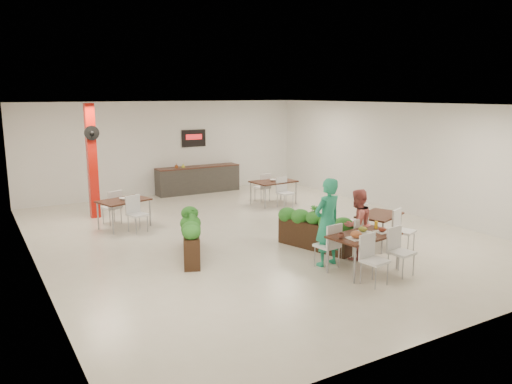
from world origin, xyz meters
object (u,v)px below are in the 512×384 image
(diner_woman, at_px, (357,224))
(side_table_c, at_px, (379,220))
(diner_man, at_px, (327,222))
(side_table_b, at_px, (273,184))
(planter_left, at_px, (191,233))
(service_counter, at_px, (198,179))
(main_table, at_px, (364,240))
(side_table_a, at_px, (124,204))
(red_column, at_px, (92,160))
(planter_right, at_px, (314,228))

(diner_woman, bearing_deg, side_table_c, -165.65)
(diner_man, height_order, side_table_b, diner_man)
(diner_woman, xyz_separation_m, planter_left, (-2.98, 1.89, -0.23))
(side_table_c, bearing_deg, service_counter, 75.78)
(service_counter, xyz_separation_m, diner_man, (-0.84, -8.36, 0.41))
(main_table, bearing_deg, diner_woman, 58.06)
(planter_left, height_order, side_table_a, planter_left)
(diner_man, bearing_deg, diner_woman, 172.37)
(diner_man, height_order, side_table_a, diner_man)
(diner_man, xyz_separation_m, side_table_a, (-2.75, 4.95, -0.27))
(service_counter, height_order, planter_left, service_counter)
(red_column, xyz_separation_m, side_table_b, (5.28, -1.11, -1.00))
(planter_left, bearing_deg, diner_man, -40.90)
(main_table, bearing_deg, planter_right, 89.16)
(diner_man, height_order, planter_right, diner_man)
(service_counter, height_order, main_table, service_counter)
(service_counter, xyz_separation_m, planter_right, (-0.43, -7.37, 0.01))
(planter_left, distance_m, planter_right, 2.75)
(side_table_b, bearing_deg, side_table_c, -98.08)
(side_table_b, bearing_deg, main_table, -110.88)
(service_counter, relative_size, main_table, 1.70)
(red_column, bearing_deg, side_table_b, -11.85)
(service_counter, relative_size, diner_man, 1.66)
(side_table_b, distance_m, side_table_c, 4.97)
(red_column, bearing_deg, main_table, -63.62)
(red_column, relative_size, side_table_a, 1.91)
(red_column, bearing_deg, diner_man, -64.09)
(planter_right, bearing_deg, diner_man, -112.89)
(main_table, bearing_deg, red_column, 116.38)
(diner_woman, distance_m, side_table_a, 6.09)
(diner_man, bearing_deg, main_table, 113.17)
(diner_woman, relative_size, side_table_a, 0.90)
(diner_woman, bearing_deg, diner_man, -7.63)
(red_column, distance_m, side_table_b, 5.48)
(planter_right, bearing_deg, planter_left, 160.74)
(diner_man, xyz_separation_m, diner_woman, (0.80, 0.00, -0.15))
(side_table_b, bearing_deg, diner_man, -116.40)
(planter_left, bearing_deg, side_table_b, 39.07)
(planter_right, relative_size, side_table_c, 1.12)
(service_counter, distance_m, side_table_c, 8.00)
(planter_left, relative_size, side_table_c, 1.15)
(main_table, xyz_separation_m, planter_right, (0.02, 1.64, -0.14))
(planter_left, relative_size, planter_right, 1.03)
(main_table, distance_m, side_table_c, 1.81)
(main_table, relative_size, side_table_b, 1.07)
(side_table_b, relative_size, side_table_c, 0.99)
(service_counter, xyz_separation_m, side_table_a, (-3.60, -3.41, 0.14))
(main_table, xyz_separation_m, diner_man, (-0.39, 0.66, 0.27))
(side_table_c, bearing_deg, side_table_b, 65.39)
(side_table_a, bearing_deg, side_table_c, -61.68)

